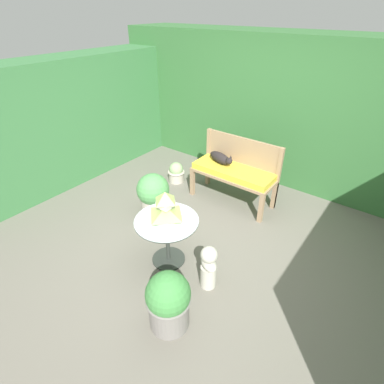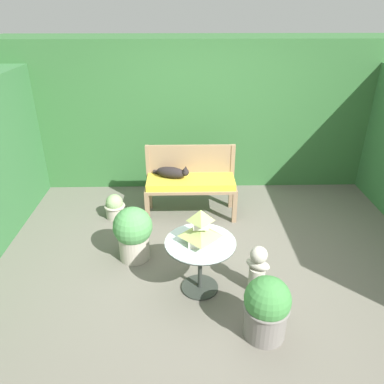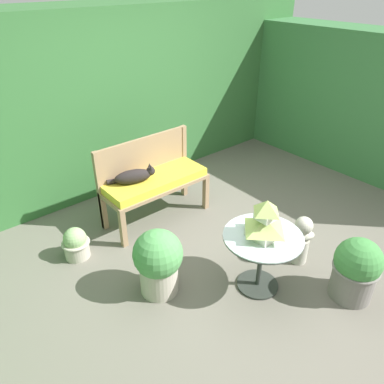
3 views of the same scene
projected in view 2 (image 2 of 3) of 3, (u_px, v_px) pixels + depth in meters
name	position (u px, v px, depth m)	size (l,w,h in m)	color
ground	(213.00, 263.00, 4.33)	(30.00, 30.00, 0.00)	#666056
foliage_hedge_back	(203.00, 110.00, 6.09)	(6.40, 1.04, 2.24)	#336633
garden_bench	(191.00, 185.00, 5.10)	(1.23, 0.48, 0.56)	#937556
bench_backrest	(190.00, 164.00, 5.20)	(1.23, 0.06, 0.96)	#937556
cat	(172.00, 172.00, 5.06)	(0.50, 0.31, 0.19)	black
patio_table	(200.00, 252.00, 3.74)	(0.71, 0.71, 0.59)	#2D332D
pagoda_birdhouse	(201.00, 229.00, 3.61)	(0.32, 0.32, 0.36)	silver
garden_bust	(258.00, 268.00, 3.81)	(0.29, 0.26, 0.53)	#B7B2A3
potted_plant_hedge_corner	(267.00, 308.00, 3.27)	(0.41, 0.41, 0.61)	slate
potted_plant_table_near	(133.00, 232.00, 4.27)	(0.45, 0.45, 0.65)	#ADA393
potted_plant_table_far	(115.00, 207.00, 5.17)	(0.29, 0.29, 0.35)	#ADA393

